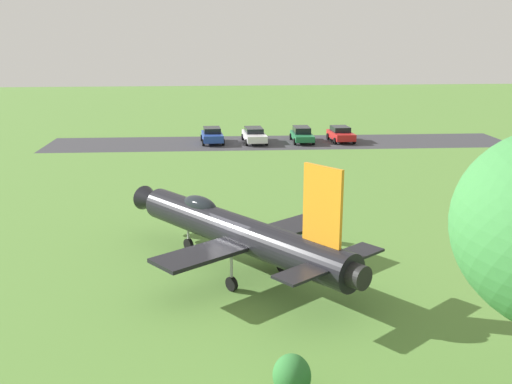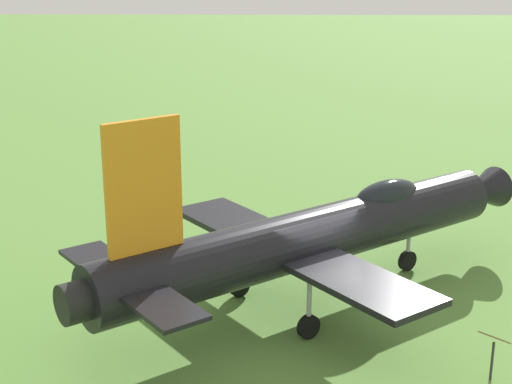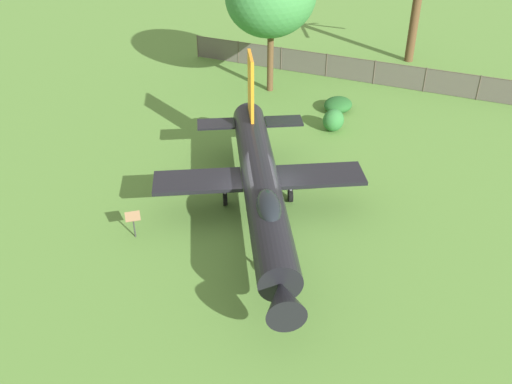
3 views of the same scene
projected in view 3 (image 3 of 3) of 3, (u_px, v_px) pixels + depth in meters
ground_plane at (261, 219)px, 24.44m from camera, size 200.00×200.00×0.00m
display_jet at (262, 186)px, 23.10m from camera, size 12.59×10.71×5.57m
palm_tree at (415, 16)px, 38.76m from camera, size 4.02×3.94×6.35m
perimeter_fence at (374, 72)px, 36.49m from camera, size 4.08×25.34×1.58m
shrub_near_fence at (333, 120)px, 31.09m from camera, size 1.27×1.12×1.23m
shrub_by_tree at (338, 105)px, 33.30m from camera, size 1.85×1.59×0.78m
info_plaque at (133, 220)px, 22.94m from camera, size 0.71×0.70×1.14m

